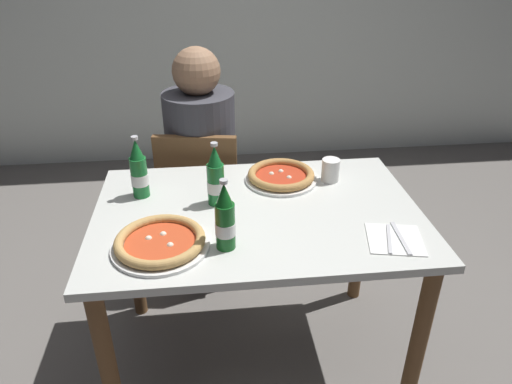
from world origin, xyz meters
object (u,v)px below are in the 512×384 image
object	(u,v)px
pizza_margherita_near	(281,176)
pizza_marinara_far	(160,242)
beer_bottle_center	(216,179)
paper_cup	(330,170)
dining_table_main	(257,236)
diner_seated	(203,173)
napkin_with_cutlery	(395,239)
beer_bottle_right	(139,172)
chair_behind_table	(202,196)
beer_bottle_left	(225,220)

from	to	relation	value
pizza_margherita_near	pizza_marinara_far	xyz separation A→B (m)	(-0.46, -0.42, -0.00)
pizza_marinara_far	beer_bottle_center	distance (m)	0.34
beer_bottle_center	paper_cup	distance (m)	0.49
dining_table_main	diner_seated	bearing A→B (deg)	107.11
pizza_margherita_near	diner_seated	bearing A→B (deg)	126.97
dining_table_main	napkin_with_cutlery	xyz separation A→B (m)	(0.43, -0.24, 0.12)
dining_table_main	beer_bottle_right	xyz separation A→B (m)	(-0.44, 0.16, 0.22)
pizza_margherita_near	beer_bottle_right	world-z (taller)	beer_bottle_right
chair_behind_table	paper_cup	bearing A→B (deg)	151.22
beer_bottle_center	dining_table_main	bearing A→B (deg)	-25.73
pizza_margherita_near	pizza_marinara_far	size ratio (longest dim) A/B	0.92
dining_table_main	paper_cup	distance (m)	0.42
diner_seated	napkin_with_cutlery	xyz separation A→B (m)	(0.64, -0.90, 0.17)
diner_seated	beer_bottle_left	distance (m)	0.92
napkin_with_cutlery	pizza_margherita_near	bearing A→B (deg)	123.78
dining_table_main	beer_bottle_right	size ratio (longest dim) A/B	4.86
beer_bottle_left	napkin_with_cutlery	size ratio (longest dim) A/B	1.16
pizza_margherita_near	napkin_with_cutlery	world-z (taller)	pizza_margherita_near
dining_table_main	diner_seated	xyz separation A→B (m)	(-0.20, 0.66, -0.05)
dining_table_main	pizza_marinara_far	bearing A→B (deg)	-149.92
dining_table_main	pizza_marinara_far	size ratio (longest dim) A/B	3.75
pizza_margherita_near	dining_table_main	bearing A→B (deg)	-118.53
dining_table_main	napkin_with_cutlery	distance (m)	0.51
chair_behind_table	beer_bottle_center	size ratio (longest dim) A/B	3.44
pizza_marinara_far	beer_bottle_left	xyz separation A→B (m)	(0.21, -0.02, 0.08)
pizza_margherita_near	beer_bottle_right	distance (m)	0.57
beer_bottle_left	paper_cup	size ratio (longest dim) A/B	2.60
napkin_with_cutlery	paper_cup	xyz separation A→B (m)	(-0.11, 0.44, 0.04)
diner_seated	chair_behind_table	bearing A→B (deg)	-101.65
pizza_marinara_far	napkin_with_cutlery	bearing A→B (deg)	-3.14
chair_behind_table	beer_bottle_left	size ratio (longest dim) A/B	3.44
beer_bottle_left	pizza_margherita_near	bearing A→B (deg)	60.44
chair_behind_table	beer_bottle_left	xyz separation A→B (m)	(0.09, -0.83, 0.37)
beer_bottle_center	paper_cup	world-z (taller)	beer_bottle_center
chair_behind_table	napkin_with_cutlery	distance (m)	1.10
pizza_margherita_near	paper_cup	distance (m)	0.20
pizza_margherita_near	beer_bottle_center	bearing A→B (deg)	-150.14
pizza_margherita_near	beer_bottle_right	size ratio (longest dim) A/B	1.19
chair_behind_table	napkin_with_cutlery	xyz separation A→B (m)	(0.65, -0.85, 0.27)
beer_bottle_center	diner_seated	bearing A→B (deg)	95.40
chair_behind_table	beer_bottle_center	distance (m)	0.66
diner_seated	beer_bottle_left	world-z (taller)	diner_seated
diner_seated	dining_table_main	bearing A→B (deg)	-72.89
napkin_with_cutlery	paper_cup	distance (m)	0.46
napkin_with_cutlery	beer_bottle_center	bearing A→B (deg)	151.94
napkin_with_cutlery	paper_cup	size ratio (longest dim) A/B	2.24
pizza_marinara_far	beer_bottle_left	world-z (taller)	beer_bottle_left
diner_seated	beer_bottle_right	bearing A→B (deg)	-114.96
pizza_marinara_far	beer_bottle_right	xyz separation A→B (m)	(-0.10, 0.36, 0.08)
pizza_margherita_near	beer_bottle_center	xyz separation A→B (m)	(-0.27, -0.16, 0.08)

